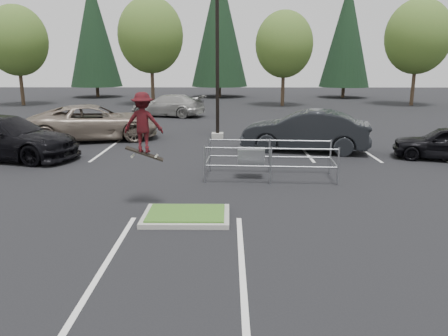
{
  "coord_description": "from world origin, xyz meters",
  "views": [
    {
      "loc": [
        1.08,
        -10.55,
        3.89
      ],
      "look_at": [
        0.95,
        1.5,
        0.96
      ],
      "focal_mm": 35.0,
      "sensor_mm": 36.0,
      "label": 1
    }
  ],
  "objects_px": {
    "decid_b": "(151,38)",
    "decid_d": "(417,39)",
    "decid_a": "(17,43)",
    "car_l_tan": "(93,123)",
    "conif_a": "(94,33)",
    "car_l_black": "(4,138)",
    "car_far_silver": "(168,105)",
    "skateboarder": "(143,123)",
    "car_r_black": "(448,143)",
    "conif_b": "(219,26)",
    "conif_c": "(347,34)",
    "cart_corral": "(256,156)",
    "car_r_charc": "(305,131)",
    "light_pole": "(217,48)",
    "decid_c": "(284,46)"
  },
  "relations": [
    {
      "from": "decid_b",
      "to": "decid_d",
      "type": "relative_size",
      "value": 1.02
    },
    {
      "from": "decid_a",
      "to": "car_l_tan",
      "type": "height_order",
      "value": "decid_a"
    },
    {
      "from": "conif_a",
      "to": "car_l_tan",
      "type": "bearing_deg",
      "value": -74.02
    },
    {
      "from": "decid_d",
      "to": "car_l_black",
      "type": "height_order",
      "value": "decid_d"
    },
    {
      "from": "conif_a",
      "to": "car_far_silver",
      "type": "relative_size",
      "value": 2.37
    },
    {
      "from": "skateboarder",
      "to": "car_r_black",
      "type": "height_order",
      "value": "skateboarder"
    },
    {
      "from": "conif_b",
      "to": "conif_c",
      "type": "xyz_separation_m",
      "value": [
        14.0,
        -1.0,
        -1.0
      ]
    },
    {
      "from": "cart_corral",
      "to": "car_r_charc",
      "type": "relative_size",
      "value": 0.8
    },
    {
      "from": "decid_b",
      "to": "decid_d",
      "type": "height_order",
      "value": "decid_b"
    },
    {
      "from": "car_l_black",
      "to": "decid_a",
      "type": "bearing_deg",
      "value": 35.6
    },
    {
      "from": "decid_a",
      "to": "car_r_charc",
      "type": "distance_m",
      "value": 31.31
    },
    {
      "from": "light_pole",
      "to": "skateboarder",
      "type": "relative_size",
      "value": 5.44
    },
    {
      "from": "skateboarder",
      "to": "car_far_silver",
      "type": "relative_size",
      "value": 0.34
    },
    {
      "from": "decid_b",
      "to": "conif_b",
      "type": "height_order",
      "value": "conif_b"
    },
    {
      "from": "conif_c",
      "to": "car_l_tan",
      "type": "distance_m",
      "value": 34.83
    },
    {
      "from": "light_pole",
      "to": "cart_corral",
      "type": "height_order",
      "value": "light_pole"
    },
    {
      "from": "decid_a",
      "to": "car_r_charc",
      "type": "xyz_separation_m",
      "value": [
        22.51,
        -21.25,
        -4.67
      ]
    },
    {
      "from": "decid_d",
      "to": "car_far_silver",
      "type": "xyz_separation_m",
      "value": [
        -21.35,
        -8.7,
        -5.11
      ]
    },
    {
      "from": "car_l_tan",
      "to": "car_far_silver",
      "type": "relative_size",
      "value": 1.18
    },
    {
      "from": "decid_b",
      "to": "conif_b",
      "type": "distance_m",
      "value": 11.78
    },
    {
      "from": "conif_a",
      "to": "car_l_tan",
      "type": "distance_m",
      "value": 30.29
    },
    {
      "from": "car_r_charc",
      "to": "conif_a",
      "type": "bearing_deg",
      "value": -136.43
    },
    {
      "from": "car_far_silver",
      "to": "decid_b",
      "type": "bearing_deg",
      "value": -147.61
    },
    {
      "from": "decid_a",
      "to": "car_l_black",
      "type": "height_order",
      "value": "decid_a"
    },
    {
      "from": "skateboarder",
      "to": "cart_corral",
      "type": "bearing_deg",
      "value": -134.3
    },
    {
      "from": "decid_a",
      "to": "car_l_black",
      "type": "distance_m",
      "value": 25.49
    },
    {
      "from": "decid_b",
      "to": "car_l_black",
      "type": "relative_size",
      "value": 1.59
    },
    {
      "from": "decid_a",
      "to": "conif_a",
      "type": "relative_size",
      "value": 0.69
    },
    {
      "from": "decid_b",
      "to": "car_l_black",
      "type": "height_order",
      "value": "decid_b"
    },
    {
      "from": "decid_c",
      "to": "conif_a",
      "type": "relative_size",
      "value": 0.64
    },
    {
      "from": "light_pole",
      "to": "conif_b",
      "type": "bearing_deg",
      "value": 91.01
    },
    {
      "from": "car_r_charc",
      "to": "car_far_silver",
      "type": "bearing_deg",
      "value": -135.63
    },
    {
      "from": "decid_a",
      "to": "cart_corral",
      "type": "relative_size",
      "value": 2.0
    },
    {
      "from": "cart_corral",
      "to": "car_l_black",
      "type": "distance_m",
      "value": 10.57
    },
    {
      "from": "conif_c",
      "to": "car_l_tan",
      "type": "relative_size",
      "value": 1.93
    },
    {
      "from": "skateboarder",
      "to": "car_l_tan",
      "type": "xyz_separation_m",
      "value": [
        -4.64,
        10.5,
        -1.41
      ]
    },
    {
      "from": "light_pole",
      "to": "car_r_black",
      "type": "relative_size",
      "value": 2.47
    },
    {
      "from": "conif_b",
      "to": "car_r_black",
      "type": "distance_m",
      "value": 35.68
    },
    {
      "from": "conif_c",
      "to": "car_far_silver",
      "type": "distance_m",
      "value": 25.64
    },
    {
      "from": "conif_a",
      "to": "conif_c",
      "type": "height_order",
      "value": "conif_a"
    },
    {
      "from": "light_pole",
      "to": "decid_b",
      "type": "relative_size",
      "value": 1.05
    },
    {
      "from": "decid_b",
      "to": "car_r_charc",
      "type": "distance_m",
      "value": 24.7
    },
    {
      "from": "decid_c",
      "to": "conif_c",
      "type": "height_order",
      "value": "conif_c"
    },
    {
      "from": "car_r_charc",
      "to": "car_l_tan",
      "type": "bearing_deg",
      "value": -91.82
    },
    {
      "from": "cart_corral",
      "to": "decid_c",
      "type": "bearing_deg",
      "value": 84.58
    },
    {
      "from": "light_pole",
      "to": "cart_corral",
      "type": "relative_size",
      "value": 2.27
    },
    {
      "from": "car_l_tan",
      "to": "car_r_charc",
      "type": "height_order",
      "value": "car_r_charc"
    },
    {
      "from": "decid_d",
      "to": "conif_c",
      "type": "relative_size",
      "value": 0.75
    },
    {
      "from": "decid_d",
      "to": "car_l_black",
      "type": "xyz_separation_m",
      "value": [
        -26.13,
        -23.33,
        -5.03
      ]
    },
    {
      "from": "light_pole",
      "to": "car_l_tan",
      "type": "height_order",
      "value": "light_pole"
    }
  ]
}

